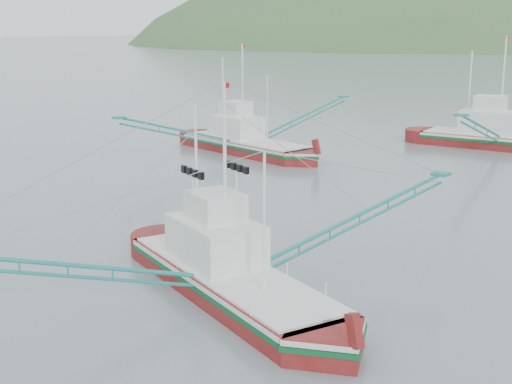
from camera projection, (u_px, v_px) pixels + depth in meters
The scene contains 5 objects.
ground at pixel (175, 283), 32.63m from camera, with size 1200.00×1200.00×0.00m, color slate.
main_boat at pixel (229, 251), 30.83m from camera, with size 14.06×23.84×10.01m.
bg_boat_left at pixel (245, 133), 65.65m from camera, with size 15.01×26.07×10.66m.
bg_boat_far at pixel (502, 132), 68.03m from camera, with size 15.83×28.05×11.38m.
headland_left at pixel (388, 45), 416.37m from camera, with size 448.00×308.00×210.00m, color #395C2F.
Camera 1 is at (21.97, -21.91, 11.55)m, focal length 50.00 mm.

